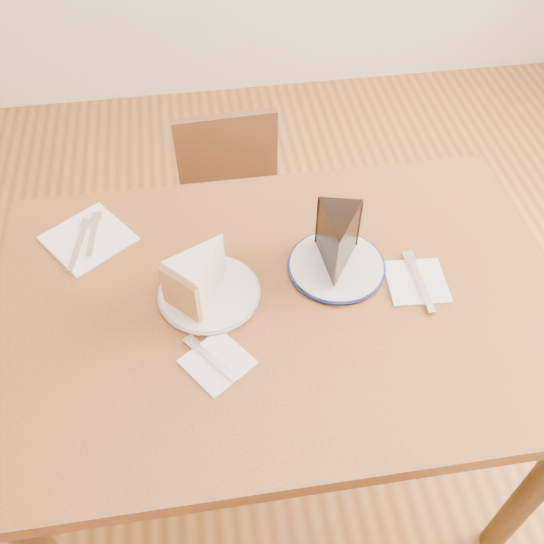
{
  "coord_description": "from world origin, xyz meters",
  "views": [
    {
      "loc": [
        -0.14,
        -0.78,
        1.75
      ],
      "look_at": [
        -0.01,
        0.04,
        0.8
      ],
      "focal_mm": 40.0,
      "sensor_mm": 36.0,
      "label": 1
    }
  ],
  "objects_px": {
    "chair_far": "(236,224)",
    "plate_cream": "(209,293)",
    "table": "(281,327)",
    "chocolate_cake": "(337,245)",
    "plate_navy": "(336,266)",
    "carrot_cake": "(204,273)"
  },
  "relations": [
    {
      "from": "carrot_cake",
      "to": "chair_far",
      "type": "bearing_deg",
      "value": 124.35
    },
    {
      "from": "plate_cream",
      "to": "chocolate_cake",
      "type": "distance_m",
      "value": 0.29
    },
    {
      "from": "chair_far",
      "to": "carrot_cake",
      "type": "height_order",
      "value": "carrot_cake"
    },
    {
      "from": "chair_far",
      "to": "plate_navy",
      "type": "relative_size",
      "value": 3.59
    },
    {
      "from": "chair_far",
      "to": "chocolate_cake",
      "type": "distance_m",
      "value": 0.68
    },
    {
      "from": "table",
      "to": "chair_far",
      "type": "distance_m",
      "value": 0.63
    },
    {
      "from": "carrot_cake",
      "to": "chocolate_cake",
      "type": "bearing_deg",
      "value": 50.86
    },
    {
      "from": "plate_navy",
      "to": "carrot_cake",
      "type": "distance_m",
      "value": 0.29
    },
    {
      "from": "table",
      "to": "chair_far",
      "type": "bearing_deg",
      "value": 94.58
    },
    {
      "from": "chair_far",
      "to": "plate_navy",
      "type": "bearing_deg",
      "value": 106.48
    },
    {
      "from": "plate_cream",
      "to": "chocolate_cake",
      "type": "xyz_separation_m",
      "value": [
        0.28,
        0.03,
        0.07
      ]
    },
    {
      "from": "chair_far",
      "to": "plate_cream",
      "type": "bearing_deg",
      "value": 76.7
    },
    {
      "from": "chair_far",
      "to": "plate_cream",
      "type": "distance_m",
      "value": 0.66
    },
    {
      "from": "table",
      "to": "plate_navy",
      "type": "relative_size",
      "value": 5.86
    },
    {
      "from": "plate_navy",
      "to": "chocolate_cake",
      "type": "xyz_separation_m",
      "value": [
        -0.0,
        0.0,
        0.07
      ]
    },
    {
      "from": "table",
      "to": "plate_cream",
      "type": "relative_size",
      "value": 5.81
    },
    {
      "from": "table",
      "to": "carrot_cake",
      "type": "xyz_separation_m",
      "value": [
        -0.16,
        0.04,
        0.16
      ]
    },
    {
      "from": "plate_cream",
      "to": "plate_navy",
      "type": "distance_m",
      "value": 0.28
    },
    {
      "from": "table",
      "to": "chocolate_cake",
      "type": "bearing_deg",
      "value": 28.45
    },
    {
      "from": "chocolate_cake",
      "to": "table",
      "type": "bearing_deg",
      "value": 42.72
    },
    {
      "from": "table",
      "to": "plate_cream",
      "type": "height_order",
      "value": "plate_cream"
    },
    {
      "from": "plate_navy",
      "to": "carrot_cake",
      "type": "relative_size",
      "value": 1.55
    }
  ]
}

